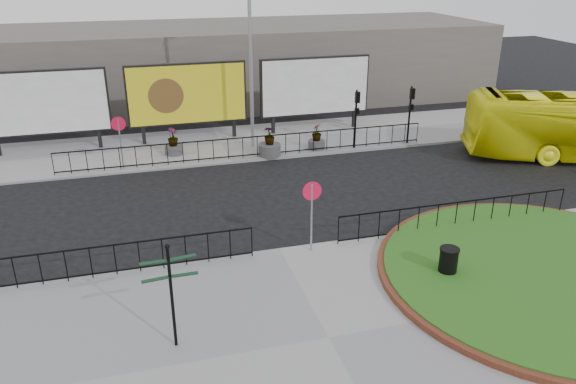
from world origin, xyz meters
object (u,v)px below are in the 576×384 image
object	(u,v)px
fingerpost_sign	(171,286)
planter_c	(317,140)
planter_b	(270,146)
lamp_post	(251,54)
planter_a	(173,145)
billboard_mid	(187,94)
litter_bin	(448,263)

from	to	relation	value
fingerpost_sign	planter_c	bearing A→B (deg)	58.73
fingerpost_sign	planter_b	xyz separation A→B (m)	(5.84, 13.63, -1.28)
lamp_post	planter_b	distance (m)	4.55
lamp_post	planter_a	distance (m)	5.85
lamp_post	billboard_mid	bearing A→B (deg)	146.75
fingerpost_sign	litter_bin	size ratio (longest dim) A/B	2.92
billboard_mid	planter_a	distance (m)	3.09
billboard_mid	planter_c	xyz separation A→B (m)	(6.06, -3.23, -2.01)
fingerpost_sign	planter_b	size ratio (longest dim) A/B	1.96
fingerpost_sign	planter_c	world-z (taller)	fingerpost_sign
lamp_post	planter_c	size ratio (longest dim) A/B	7.06
lamp_post	planter_c	bearing A→B (deg)	-22.43
litter_bin	billboard_mid	bearing A→B (deg)	110.39
fingerpost_sign	planter_c	xyz separation A→B (m)	(8.39, 13.97, -1.28)
planter_a	planter_c	world-z (taller)	planter_a
litter_bin	lamp_post	bearing A→B (deg)	101.92
planter_b	planter_c	xyz separation A→B (m)	(2.56, 0.34, -0.00)
fingerpost_sign	planter_a	bearing A→B (deg)	84.87
litter_bin	planter_c	world-z (taller)	planter_c
planter_a	planter_c	distance (m)	7.20
planter_b	fingerpost_sign	bearing A→B (deg)	-113.18
billboard_mid	fingerpost_sign	distance (m)	17.38
billboard_mid	litter_bin	distance (m)	17.34
litter_bin	planter_a	xyz separation A→B (m)	(-7.06, 14.02, -0.00)
billboard_mid	planter_a	world-z (taller)	billboard_mid
litter_bin	fingerpost_sign	bearing A→B (deg)	-172.76
litter_bin	planter_c	xyz separation A→B (m)	(0.06, 12.91, -0.03)
planter_b	planter_c	bearing A→B (deg)	7.62
lamp_post	planter_c	xyz separation A→B (m)	(3.05, -1.26, -4.24)
lamp_post	planter_a	world-z (taller)	lamp_post
planter_a	planter_b	xyz separation A→B (m)	(4.56, -1.44, -0.02)
lamp_post	planter_b	world-z (taller)	lamp_post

